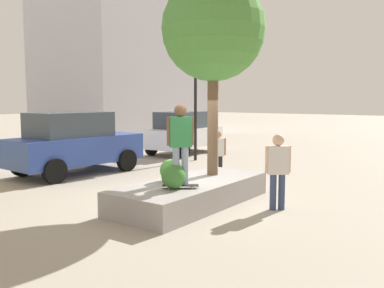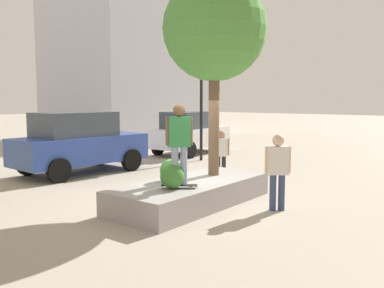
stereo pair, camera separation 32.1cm
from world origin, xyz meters
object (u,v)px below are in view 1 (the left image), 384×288
Objects in this scene: plaza_tree at (213,30)px; skateboard at (181,186)px; traffic_light_corner at (196,83)px; planter_ledge at (192,193)px; pedestrian_crossing at (278,166)px; police_car at (184,132)px; skateboarder at (180,139)px; sedan_parked at (74,143)px; bystander_watching at (218,151)px.

plaza_tree is 6.55× the size of skateboard.
planter_ledge is at bearing -145.25° from traffic_light_corner.
plaza_tree is at bearing 82.09° from pedestrian_crossing.
pedestrian_crossing is (-5.25, -6.04, -2.19)m from traffic_light_corner.
traffic_light_corner is 2.69× the size of pedestrian_crossing.
plaza_tree is 4.08m from skateboard.
skateboard is 0.18× the size of police_car.
skateboarder is at bearing 133.61° from pedestrian_crossing.
sedan_parked is at bearing 73.09° from skateboarder.
plaza_tree is 4.13m from bystander_watching.
plaza_tree reaches higher than planter_ledge.
traffic_light_corner reaches higher than planter_ledge.
police_car is at bearing 36.71° from skateboarder.
skateboarder is at bearing -169.49° from plaza_tree.
police_car is (6.39, 0.19, -0.07)m from sedan_parked.
police_car is at bearing 42.13° from plaza_tree.
planter_ledge is at bearing 18.06° from skateboarder.
sedan_parked is at bearing 88.03° from pedestrian_crossing.
skateboarder is at bearing -143.29° from police_car.
planter_ledge is at bearing -141.68° from police_car.
traffic_light_corner is (6.79, 4.42, 1.52)m from skateboarder.
skateboarder is 8.25m from traffic_light_corner.
skateboard is 8.51m from traffic_light_corner.
plaza_tree is at bearing -137.87° from police_car.
pedestrian_crossing is (-0.26, -7.53, -0.05)m from sedan_parked.
traffic_light_corner is at bearing 33.07° from skateboard.
skateboarder is (-1.81, -0.34, -2.59)m from plaza_tree.
bystander_watching is at bearing 52.92° from pedestrian_crossing.
skateboarder is (-0.00, -0.00, 1.05)m from skateboard.
pedestrian_crossing is at bearing -131.02° from traffic_light_corner.
skateboard is at bearing -146.93° from traffic_light_corner.
skateboard is 0.16× the size of traffic_light_corner.
sedan_parked is 2.98× the size of bystander_watching.
sedan_parked is (1.01, 5.66, 0.78)m from planter_ledge.
pedestrian_crossing reaches higher than bystander_watching.
police_car reaches higher than bystander_watching.
skateboarder is 0.42× the size of police_car.
planter_ledge is at bearing -158.17° from bystander_watching.
planter_ledge is 0.86× the size of plaza_tree.
sedan_parked is at bearing 73.09° from skateboard.
skateboard is 6.20m from sedan_parked.
plaza_tree reaches higher than skateboard.
sedan_parked is at bearing 79.87° from planter_ledge.
police_car is 6.29m from bystander_watching.
pedestrian_crossing reaches higher than planter_ledge.
skateboarder is at bearing -106.91° from sedan_parked.
police_car is (8.19, 6.11, 0.37)m from skateboard.
skateboard is 0.17× the size of sedan_parked.
skateboarder is at bearing -135.00° from skateboard.
planter_ledge is 2.81× the size of bystander_watching.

